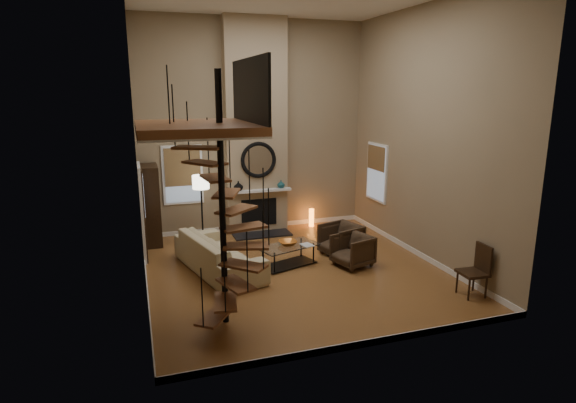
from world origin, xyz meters
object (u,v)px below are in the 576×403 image
object	(u,v)px
floor_lamp	(201,188)
side_chair	(477,268)
armchair_near	(343,239)
coffee_table	(288,253)
hutch	(151,206)
accent_lamp	(311,218)
sofa	(218,253)
armchair_far	(355,250)

from	to	relation	value
floor_lamp	side_chair	bearing A→B (deg)	-46.63
floor_lamp	side_chair	world-z (taller)	floor_lamp
armchair_near	coffee_table	world-z (taller)	armchair_near
hutch	accent_lamp	xyz separation A→B (m)	(4.27, 0.19, -0.70)
sofa	accent_lamp	world-z (taller)	sofa
sofa	floor_lamp	world-z (taller)	floor_lamp
armchair_near	floor_lamp	world-z (taller)	floor_lamp
armchair_far	floor_lamp	distance (m)	4.00
armchair_far	side_chair	bearing A→B (deg)	18.68
coffee_table	armchair_near	bearing A→B (deg)	11.76
sofa	accent_lamp	size ratio (longest dim) A/B	5.21
armchair_near	coffee_table	size ratio (longest dim) A/B	0.57
floor_lamp	accent_lamp	distance (m)	3.35
armchair_far	hutch	bearing A→B (deg)	-141.83
sofa	armchair_far	bearing A→B (deg)	-116.39
armchair_far	floor_lamp	bearing A→B (deg)	-147.49
sofa	armchair_near	bearing A→B (deg)	-101.75
sofa	side_chair	world-z (taller)	side_chair
coffee_table	armchair_far	bearing A→B (deg)	-18.10
armchair_near	coffee_table	xyz separation A→B (m)	(-1.44, -0.30, -0.07)
accent_lamp	side_chair	xyz separation A→B (m)	(1.27, -5.18, 0.28)
sofa	side_chair	xyz separation A→B (m)	(4.32, -2.67, 0.13)
sofa	armchair_far	size ratio (longest dim) A/B	3.46
sofa	armchair_far	distance (m)	2.93
coffee_table	accent_lamp	xyz separation A→B (m)	(1.55, 2.66, -0.03)
coffee_table	floor_lamp	bearing A→B (deg)	126.31
hutch	side_chair	world-z (taller)	hutch
hutch	side_chair	size ratio (longest dim) A/B	2.04
floor_lamp	hutch	bearing A→B (deg)	162.34
hutch	coffee_table	distance (m)	3.73
armchair_far	side_chair	world-z (taller)	side_chair
armchair_far	armchair_near	bearing A→B (deg)	158.36
armchair_far	coffee_table	size ratio (longest dim) A/B	0.52
sofa	coffee_table	world-z (taller)	sofa
sofa	floor_lamp	distance (m)	2.19
floor_lamp	armchair_near	bearing A→B (deg)	-31.09
armchair_near	accent_lamp	size ratio (longest dim) A/B	1.65
sofa	armchair_near	xyz separation A→B (m)	(2.94, 0.15, -0.04)
hutch	armchair_far	bearing A→B (deg)	-35.50
hutch	side_chair	bearing A→B (deg)	-42.00
coffee_table	hutch	bearing A→B (deg)	137.78
sofa	accent_lamp	distance (m)	3.95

